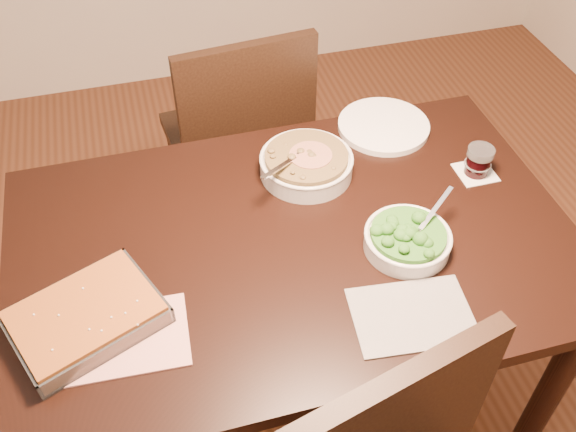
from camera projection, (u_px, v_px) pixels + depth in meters
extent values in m
plane|color=#4F2916|center=(293.00, 393.00, 2.12)|extent=(4.00, 4.00, 0.00)
cube|color=black|center=(294.00, 244.00, 1.60)|extent=(1.40, 0.90, 0.04)
cube|color=black|center=(294.00, 262.00, 1.65)|extent=(1.26, 0.76, 0.08)
cylinder|color=black|center=(551.00, 390.00, 1.73)|extent=(0.07, 0.07, 0.71)
cylinder|color=black|center=(71.00, 280.00, 2.00)|extent=(0.07, 0.07, 0.71)
cylinder|color=black|center=(435.00, 206.00, 2.24)|extent=(0.07, 0.07, 0.71)
cube|color=#BD3836|center=(127.00, 338.00, 1.38)|extent=(0.27, 0.21, 0.01)
cube|color=#27282F|center=(412.00, 315.00, 1.42)|extent=(0.28, 0.22, 0.00)
cube|color=white|center=(475.00, 173.00, 1.76)|extent=(0.10, 0.10, 0.00)
cylinder|color=silver|center=(306.00, 166.00, 1.75)|extent=(0.25, 0.25, 0.05)
torus|color=silver|center=(306.00, 158.00, 1.73)|extent=(0.26, 0.26, 0.01)
cylinder|color=#34240E|center=(307.00, 157.00, 1.72)|extent=(0.23, 0.23, 0.02)
cube|color=silver|center=(292.00, 169.00, 1.67)|extent=(0.13, 0.12, 0.05)
cylinder|color=maroon|center=(311.00, 155.00, 1.72)|extent=(0.12, 0.12, 0.00)
cylinder|color=silver|center=(407.00, 242.00, 1.55)|extent=(0.21, 0.21, 0.04)
torus|color=silver|center=(408.00, 235.00, 1.54)|extent=(0.21, 0.21, 0.01)
cylinder|color=#155112|center=(408.00, 234.00, 1.54)|extent=(0.18, 0.18, 0.02)
cube|color=silver|center=(424.00, 215.00, 1.56)|extent=(0.12, 0.09, 0.04)
cube|color=silver|center=(89.00, 324.00, 1.40)|extent=(0.37, 0.33, 0.01)
cube|color=#63290E|center=(86.00, 317.00, 1.38)|extent=(0.35, 0.31, 0.05)
cube|color=silver|center=(65.00, 286.00, 1.45)|extent=(0.29, 0.13, 0.04)
cube|color=silver|center=(110.00, 352.00, 1.33)|extent=(0.29, 0.13, 0.04)
cube|color=silver|center=(148.00, 284.00, 1.45)|extent=(0.09, 0.21, 0.04)
cube|color=silver|center=(18.00, 355.00, 1.32)|extent=(0.09, 0.21, 0.04)
cylinder|color=black|center=(478.00, 164.00, 1.74)|extent=(0.06, 0.06, 0.06)
cylinder|color=silver|center=(481.00, 152.00, 1.71)|extent=(0.07, 0.07, 0.02)
cylinder|color=white|center=(384.00, 126.00, 1.90)|extent=(0.27, 0.27, 0.02)
cube|color=black|center=(234.00, 139.00, 2.34)|extent=(0.49, 0.49, 0.04)
cylinder|color=black|center=(267.00, 147.00, 2.69)|extent=(0.04, 0.04, 0.44)
cylinder|color=black|center=(302.00, 207.00, 2.43)|extent=(0.04, 0.04, 0.44)
cylinder|color=black|center=(177.00, 169.00, 2.59)|extent=(0.04, 0.04, 0.44)
cylinder|color=black|center=(203.00, 234.00, 2.33)|extent=(0.04, 0.04, 0.44)
cube|color=black|center=(249.00, 112.00, 2.02)|extent=(0.45, 0.08, 0.48)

